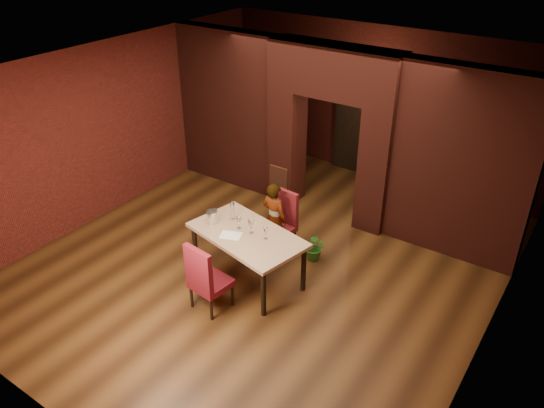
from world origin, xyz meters
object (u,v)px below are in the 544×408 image
Objects in this scene: wine_glass_b at (251,227)px; water_bottle at (232,210)px; wine_bucket at (212,217)px; chair_near at (211,276)px; wine_glass_c at (266,233)px; potted_plant at (315,247)px; dining_table at (248,256)px; chair_far at (279,223)px; wine_glass_a at (239,223)px; person_seated at (274,218)px.

wine_glass_b is 0.53m from water_bottle.
chair_near is at bearing -52.46° from wine_bucket.
wine_bucket is (-0.96, -0.10, 0.01)m from wine_glass_c.
water_bottle reaches higher than wine_glass_c.
potted_plant is (0.64, 1.91, -0.33)m from chair_near.
dining_table is at bearing -25.87° from water_bottle.
chair_far reaches higher than wine_glass_a.
person_seated is (-0.07, 1.73, 0.09)m from chair_near.
potted_plant is at bearing -101.66° from chair_near.
wine_glass_c is (0.36, 0.89, 0.38)m from chair_near.
person_seated is 2.75× the size of potted_plant.
potted_plant is (0.80, 1.02, -0.71)m from wine_glass_a.
chair_near reaches higher than wine_glass_b.
wine_bucket is 0.34m from water_bottle.
dining_table is 0.54m from wine_glass_b.
wine_bucket is at bearing -124.85° from water_bottle.
dining_table is 9.23× the size of wine_glass_c.
person_seated is 0.99m from wine_glass_c.
wine_glass_a reaches higher than dining_table.
person_seated reaches higher than chair_far.
chair_far is 0.96m from water_bottle.
wine_bucket is (-0.69, -0.10, -0.01)m from wine_glass_b.
wine_glass_a is at bearing 179.21° from wine_glass_b.
person_seated is 4.10× the size of water_bottle.
wine_bucket is at bearing -171.75° from wine_glass_b.
chair_near is 1.07m from wine_bucket.
wine_glass_b is 1.18× the size of wine_glass_c.
wine_glass_a is 0.24m from wine_glass_b.
wine_glass_b is 0.69m from wine_bucket.
person_seated is at bearing -80.82° from chair_near.
chair_near is (0.03, -1.81, 0.03)m from chair_far.
wine_glass_a is at bearing -128.07° from potted_plant.
chair_near is 2.04m from potted_plant.
wine_bucket is at bearing -167.18° from wine_glass_a.
chair_far is 1.08m from wine_glass_c.
dining_table is 5.70× the size of water_bottle.
wine_bucket is at bearing -163.05° from dining_table.
wine_glass_b reaches higher than wine_glass_c.
potted_plant is at bearing -160.27° from person_seated.
wine_bucket reaches higher than potted_plant.
water_bottle is at bearing -141.38° from potted_plant.
person_seated reaches higher than wine_glass_b.
chair_far is 0.74m from potted_plant.
chair_near is at bearing -68.68° from water_bottle.
dining_table is at bearing -119.84° from potted_plant.
wine_glass_a is (-0.19, 0.05, 0.53)m from dining_table.
wine_glass_c is at bearing -104.87° from chair_near.
water_bottle reaches higher than chair_near.
chair_near is at bearing -80.21° from wine_glass_a.
dining_table is 0.92m from person_seated.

